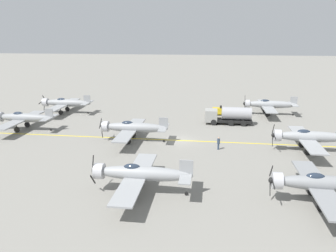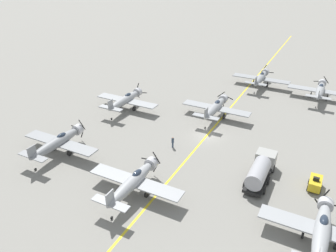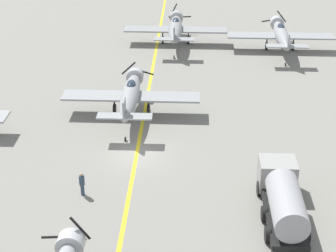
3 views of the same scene
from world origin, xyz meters
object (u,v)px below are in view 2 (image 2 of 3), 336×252
tow_tractor (315,183)px  airplane_far_center (261,78)px  airplane_near_right (322,230)px  airplane_near_left (58,142)px  fuel_tanker (261,170)px  airplane_far_right (320,90)px  airplane_mid_left (126,100)px  airplane_near_center (134,181)px  ground_crew_walking (173,142)px  airplane_mid_center (216,107)px

tow_tractor → airplane_far_center: bearing=114.5°
airplane_near_right → airplane_far_center: (-15.68, 40.85, 0.00)m
airplane_near_left → tow_tractor: (33.19, 8.59, -1.22)m
airplane_far_center → fuel_tanker: bearing=-75.9°
airplane_far_right → airplane_far_center: (-11.96, 1.70, 0.00)m
airplane_near_right → airplane_near_left: bearing=-169.8°
airplane_near_right → airplane_far_center: bearing=122.4°
airplane_near_right → airplane_mid_left: bearing=164.4°
airplane_mid_left → tow_tractor: size_ratio=4.62×
airplane_near_center → tow_tractor: size_ratio=4.62×
airplane_near_left → ground_crew_walking: size_ratio=6.86×
airplane_near_center → airplane_near_right: size_ratio=1.00×
airplane_far_right → fuel_tanker: (-4.00, -31.20, -0.50)m
airplane_far_center → airplane_mid_center: (-3.27, -18.79, -0.00)m
airplane_near_center → airplane_mid_left: airplane_mid_left is taller
airplane_mid_center → tow_tractor: (17.62, -12.74, -1.22)m
airplane_far_center → airplane_mid_center: bearing=-99.4°
airplane_mid_left → airplane_near_right: (34.55, -17.62, 0.00)m
airplane_near_left → airplane_near_right: bearing=-8.7°
airplane_mid_left → tow_tractor: 34.27m
airplane_near_left → airplane_far_center: (18.84, 40.13, 0.00)m
airplane_near_center → airplane_near_right: airplane_near_right is taller
airplane_near_left → airplane_mid_left: bearing=82.6°
airplane_mid_left → airplane_far_center: bearing=66.3°
airplane_mid_center → ground_crew_walking: airplane_mid_center is taller
airplane_mid_left → airplane_far_center: (18.87, 23.23, 0.00)m
airplane_near_center → airplane_near_left: (-14.34, 2.64, -0.00)m
airplane_mid_left → airplane_near_right: airplane_near_right is taller
airplane_near_center → airplane_far_right: (16.46, 41.07, -0.00)m
airplane_mid_center → ground_crew_walking: 12.46m
airplane_near_center → fuel_tanker: airplane_near_center is taller
airplane_near_center → ground_crew_walking: 11.81m
airplane_near_left → airplane_near_right: (34.52, -0.72, 0.00)m
airplane_far_right → airplane_far_center: same height
airplane_near_left → airplane_far_center: 44.33m
airplane_far_right → airplane_near_right: (3.72, -39.15, 0.00)m
airplane_near_right → fuel_tanker: bearing=145.6°
airplane_far_center → ground_crew_walking: bearing=-99.3°
tow_tractor → ground_crew_walking: tow_tractor is taller
airplane_near_right → tow_tractor: airplane_near_right is taller
tow_tractor → airplane_near_center: bearing=-149.2°
airplane_far_center → fuel_tanker: 33.85m
airplane_near_left → airplane_far_center: bearing=57.4°
airplane_near_left → airplane_near_right: 34.53m
airplane_far_center → fuel_tanker: (7.96, -32.90, -0.50)m
airplane_far_right → ground_crew_walking: 34.08m
airplane_near_center → airplane_far_center: 43.01m
ground_crew_walking → tow_tractor: bearing=-1.5°
airplane_far_right → airplane_mid_center: (-15.23, -17.09, 0.00)m
tow_tractor → airplane_near_left: bearing=-165.5°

